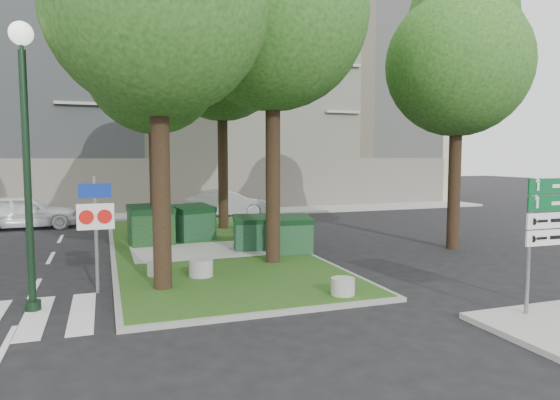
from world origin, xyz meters
name	(u,v)px	position (x,y,z in m)	size (l,w,h in m)	color
ground	(251,317)	(0.00, 0.00, 0.00)	(120.00, 120.00, 0.00)	black
median_island	(203,247)	(0.50, 8.00, 0.06)	(6.00, 16.00, 0.12)	#224413
median_kerb	(203,247)	(0.50, 8.00, 0.05)	(6.30, 16.30, 0.10)	gray
building_sidewalk	(158,215)	(0.00, 18.50, 0.06)	(42.00, 3.00, 0.12)	#999993
zebra_crossing	(59,314)	(-3.75, 1.50, 0.01)	(5.00, 3.00, 0.01)	silver
apartment_building	(144,88)	(0.00, 26.00, 8.00)	(41.00, 12.00, 16.00)	tan
tree_median_mid	(155,54)	(-0.91, 9.06, 6.98)	(4.80, 4.80, 9.99)	black
tree_median_far	(223,41)	(2.29, 12.06, 8.32)	(5.80, 5.80, 11.93)	black
tree_street_right	(459,51)	(9.09, 5.06, 6.98)	(5.00, 5.00, 10.06)	black
dumpster_a	(151,225)	(-1.22, 8.76, 0.82)	(1.69, 1.27, 1.47)	black
dumpster_b	(193,223)	(0.38, 9.18, 0.78)	(1.78, 1.55, 1.39)	#10381A
dumpster_c	(253,233)	(1.98, 6.64, 0.69)	(1.39, 1.06, 1.19)	#10361E
dumpster_d	(290,235)	(3.00, 5.65, 0.73)	(1.41, 1.02, 1.26)	#123A1C
bollard_left	(157,268)	(-1.50, 3.86, 0.31)	(0.54, 0.54, 0.38)	#A1A19C
bollard_right	(343,286)	(2.35, 0.50, 0.32)	(0.55, 0.55, 0.39)	#9D9E98
bollard_mid	(201,268)	(-0.41, 3.37, 0.35)	(0.64, 0.64, 0.46)	gray
litter_bin	(247,223)	(2.87, 10.52, 0.50)	(0.44, 0.44, 0.77)	gold
street_lamp	(25,132)	(-4.30, 1.99, 3.82)	(0.48, 0.48, 6.07)	black
traffic_sign_pole	(96,219)	(-3.00, 3.00, 1.82)	(0.85, 0.09, 2.84)	slate
directional_sign	(552,223)	(5.83, -2.00, 1.95)	(1.38, 0.10, 2.75)	slate
car_white	(24,212)	(-6.27, 15.63, 0.79)	(1.86, 4.63, 1.58)	white
car_silver	(227,204)	(3.50, 16.84, 0.74)	(1.57, 4.50, 1.48)	#9CA0A4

